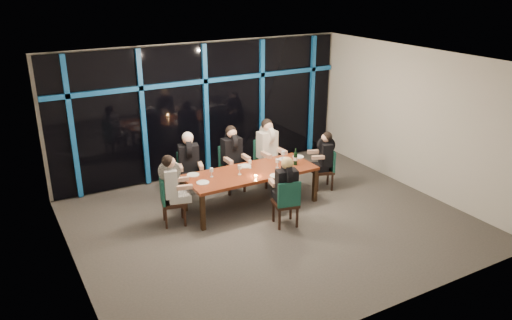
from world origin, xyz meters
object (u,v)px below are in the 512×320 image
(chair_near_mid, at_px, (287,201))
(diner_near_mid, at_px, (286,181))
(diner_end_right, at_px, (324,152))
(chair_end_left, at_px, (169,199))
(diner_far_left, at_px, (189,156))
(chair_far_mid, at_px, (231,165))
(chair_end_right, at_px, (327,167))
(diner_far_right, at_px, (268,143))
(water_pitcher, at_px, (286,164))
(chair_far_left, at_px, (189,173))
(diner_far_mid, at_px, (232,149))
(wine_bottle, at_px, (295,158))
(chair_far_right, at_px, (266,159))
(diner_end_left, at_px, (172,179))
(dining_table, at_px, (251,174))

(chair_near_mid, xyz_separation_m, diner_near_mid, (0.02, 0.08, 0.37))
(chair_near_mid, relative_size, diner_end_right, 1.09)
(chair_end_left, relative_size, diner_far_left, 0.98)
(chair_far_mid, xyz_separation_m, chair_end_right, (1.82, -0.95, -0.06))
(diner_far_right, relative_size, water_pitcher, 4.95)
(chair_end_left, xyz_separation_m, chair_end_right, (3.53, -0.09, -0.03))
(chair_far_left, bearing_deg, diner_far_mid, 5.95)
(chair_end_left, height_order, water_pitcher, water_pitcher)
(wine_bottle, bearing_deg, chair_far_right, 95.61)
(diner_far_right, height_order, wine_bottle, diner_far_right)
(chair_far_left, xyz_separation_m, chair_far_mid, (0.93, -0.06, 0.00))
(chair_far_right, distance_m, diner_end_left, 2.61)
(diner_near_mid, relative_size, wine_bottle, 2.55)
(chair_end_left, distance_m, diner_end_left, 0.38)
(diner_far_left, bearing_deg, water_pitcher, -20.21)
(diner_far_left, relative_size, diner_end_right, 1.12)
(chair_far_right, height_order, diner_near_mid, diner_near_mid)
(diner_end_right, bearing_deg, chair_far_mid, -97.51)
(chair_end_left, relative_size, chair_near_mid, 1.01)
(chair_far_mid, height_order, chair_near_mid, chair_far_mid)
(diner_far_right, xyz_separation_m, water_pitcher, (-0.18, -0.99, -0.11))
(diner_end_left, bearing_deg, diner_far_mid, -51.06)
(chair_end_right, distance_m, diner_near_mid, 1.99)
(water_pitcher, bearing_deg, diner_end_left, -163.89)
(diner_far_left, bearing_deg, diner_far_mid, 10.90)
(chair_far_mid, relative_size, diner_far_right, 1.00)
(chair_end_right, relative_size, water_pitcher, 4.38)
(chair_end_left, distance_m, diner_far_mid, 1.93)
(chair_far_right, xyz_separation_m, diner_end_left, (-2.46, -0.82, 0.32))
(dining_table, xyz_separation_m, water_pitcher, (0.68, -0.20, 0.17))
(chair_far_left, bearing_deg, diner_end_left, -112.09)
(diner_end_left, distance_m, water_pitcher, 2.30)
(diner_near_mid, bearing_deg, chair_far_left, -48.86)
(chair_far_mid, bearing_deg, diner_far_right, -10.08)
(chair_end_right, bearing_deg, chair_end_left, -71.10)
(diner_end_right, xyz_separation_m, diner_near_mid, (-1.61, -1.01, 0.05))
(chair_near_mid, bearing_deg, diner_end_right, -133.32)
(diner_far_mid, height_order, wine_bottle, diner_far_mid)
(diner_far_mid, xyz_separation_m, wine_bottle, (0.93, -0.99, -0.05))
(dining_table, height_order, diner_far_left, diner_far_left)
(chair_end_left, bearing_deg, diner_end_left, -90.00)
(chair_end_right, relative_size, wine_bottle, 2.48)
(chair_end_left, relative_size, diner_far_mid, 0.97)
(chair_far_right, bearing_deg, diner_end_left, -167.11)
(dining_table, xyz_separation_m, diner_far_left, (-0.92, 0.92, 0.25))
(diner_near_mid, bearing_deg, chair_far_mid, -72.84)
(chair_far_right, height_order, chair_end_right, chair_far_right)
(dining_table, distance_m, chair_end_left, 1.69)
(chair_far_right, bearing_deg, water_pitcher, -104.89)
(chair_far_left, xyz_separation_m, chair_far_right, (1.76, -0.12, 0.02))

